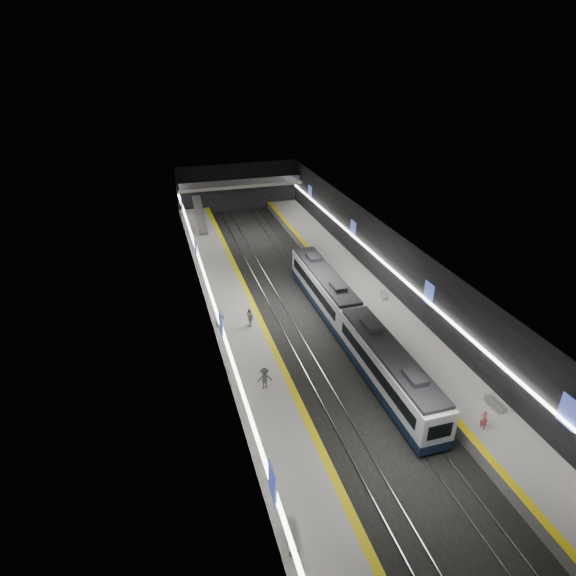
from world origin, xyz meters
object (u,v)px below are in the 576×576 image
object	(u,v)px
passenger_left_a	(250,317)
passenger_right_a	(484,420)
escalator	(200,215)
bench_left_near	(292,537)
train	(352,322)
bench_left_far	(220,321)
passenger_left_b	(264,378)
bench_right_near	(495,404)
bench_right_far	(384,295)

from	to	relation	value
passenger_left_a	passenger_right_a	bearing A→B (deg)	12.58
escalator	bench_left_near	xyz separation A→B (m)	(-1.64, -52.10, -1.65)
train	bench_left_far	xyz separation A→B (m)	(-11.69, 5.43, -0.99)
passenger_left_b	bench_right_near	bearing A→B (deg)	159.54
bench_right_near	bench_right_far	xyz separation A→B (m)	(-0.29, 18.28, -0.02)
bench_left_far	passenger_left_b	xyz separation A→B (m)	(1.79, -11.01, 0.75)
bench_right_far	passenger_right_a	xyz separation A→B (m)	(-2.15, -20.03, 0.57)
bench_right_far	train	bearing A→B (deg)	-121.13
passenger_left_a	passenger_left_b	bearing A→B (deg)	-28.16
bench_left_far	passenger_left_a	xyz separation A→B (m)	(2.69, -1.47, 0.76)
bench_left_near	bench_right_far	size ratio (longest dim) A/B	1.21
escalator	bench_right_near	world-z (taller)	escalator
passenger_right_a	train	bearing A→B (deg)	2.32
passenger_right_a	passenger_left_a	size ratio (longest dim) A/B	0.80
train	bench_left_near	world-z (taller)	train
bench_right_far	bench_left_far	bearing A→B (deg)	-162.72
bench_left_near	bench_left_far	xyz separation A→B (m)	(-0.05, 24.25, -0.05)
bench_right_near	passenger_right_a	distance (m)	3.06
train	bench_left_near	distance (m)	22.16
bench_left_near	passenger_left_b	xyz separation A→B (m)	(1.74, 13.24, 0.70)
train	bench_right_near	size ratio (longest dim) A/B	16.26
bench_right_near	bench_right_far	size ratio (longest dim) A/B	1.09
passenger_left_a	bench_left_near	bearing A→B (deg)	-29.39
bench_right_near	passenger_right_a	world-z (taller)	passenger_right_a
train	bench_right_far	bearing A→B (deg)	42.18
train	passenger_left_a	size ratio (longest dim) A/B	15.53
bench_right_far	passenger_right_a	distance (m)	20.15
train	passenger_left_b	bearing A→B (deg)	-150.59
bench_right_near	passenger_left_b	world-z (taller)	passenger_left_b
passenger_left_a	passenger_left_b	world-z (taller)	passenger_left_a
bench_left_near	bench_right_near	world-z (taller)	bench_left_near
passenger_left_b	bench_left_far	bearing A→B (deg)	-77.83
bench_left_far	bench_right_near	world-z (taller)	bench_right_near
bench_left_near	bench_right_near	distance (m)	19.14
bench_right_far	bench_right_near	bearing A→B (deg)	-72.38
bench_left_far	passenger_left_b	distance (m)	11.18
bench_right_far	passenger_left_b	size ratio (longest dim) A/B	0.89
escalator	passenger_left_b	xyz separation A→B (m)	(0.10, -38.86, -0.95)
escalator	passenger_right_a	bearing A→B (deg)	-73.60
passenger_left_a	bench_right_far	bearing A→B (deg)	73.42
bench_right_far	passenger_left_b	xyz separation A→B (m)	(-16.09, -11.19, 0.74)
bench_left_near	bench_left_far	bearing A→B (deg)	100.38
bench_left_near	passenger_left_a	distance (m)	22.94
train	bench_right_far	distance (m)	8.41
escalator	passenger_left_b	distance (m)	38.87
escalator	bench_right_near	distance (m)	48.84
bench_right_far	passenger_left_a	bearing A→B (deg)	-157.08
bench_left_far	bench_right_far	xyz separation A→B (m)	(17.88, 0.18, 0.00)
train	passenger_left_a	bearing A→B (deg)	156.31
bench_left_far	bench_right_near	bearing A→B (deg)	-23.05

